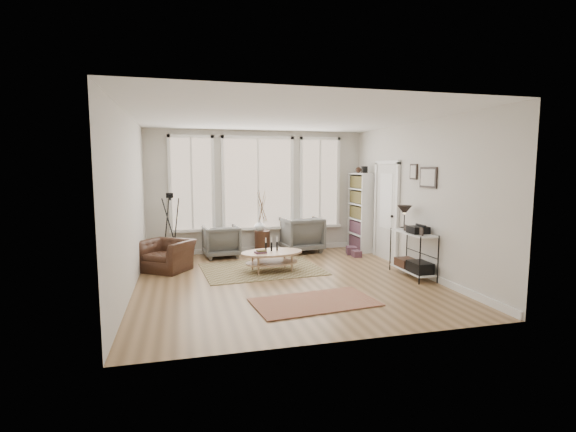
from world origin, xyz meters
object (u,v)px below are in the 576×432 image
object	(u,v)px
armchair_right	(301,234)
accent_chair	(166,255)
low_shelf	(413,249)
coffee_table	(272,256)
armchair_left	(221,241)
side_table	(262,223)
bookcase	(360,212)

from	to	relation	value
armchair_right	accent_chair	world-z (taller)	armchair_right
low_shelf	coffee_table	world-z (taller)	low_shelf
armchair_left	side_table	bearing A→B (deg)	-177.37
bookcase	accent_chair	size ratio (longest dim) A/B	2.23
coffee_table	side_table	bearing A→B (deg)	85.39
low_shelf	accent_chair	bearing A→B (deg)	160.23
side_table	accent_chair	world-z (taller)	side_table
bookcase	low_shelf	bearing A→B (deg)	-91.28
armchair_left	accent_chair	size ratio (longest dim) A/B	0.86
bookcase	coffee_table	world-z (taller)	bookcase
bookcase	armchair_right	distance (m)	1.56
armchair_right	accent_chair	distance (m)	3.31
coffee_table	side_table	distance (m)	1.79
low_shelf	accent_chair	size ratio (longest dim) A/B	1.42
low_shelf	accent_chair	distance (m)	4.78
low_shelf	coffee_table	bearing A→B (deg)	157.72
armchair_left	armchair_right	world-z (taller)	armchair_right
bookcase	side_table	size ratio (longest dim) A/B	1.35
bookcase	coffee_table	bearing A→B (deg)	-149.32
bookcase	low_shelf	size ratio (longest dim) A/B	1.58
bookcase	low_shelf	distance (m)	2.56
coffee_table	armchair_right	bearing A→B (deg)	57.76
coffee_table	bookcase	bearing A→B (deg)	30.68
bookcase	low_shelf	world-z (taller)	bookcase
bookcase	coffee_table	size ratio (longest dim) A/B	1.56
bookcase	low_shelf	xyz separation A→B (m)	(-0.06, -2.52, -0.44)
bookcase	armchair_right	bearing A→B (deg)	171.15
armchair_left	accent_chair	world-z (taller)	armchair_left
side_table	accent_chair	size ratio (longest dim) A/B	1.65
side_table	accent_chair	xyz separation A→B (m)	(-2.15, -1.13, -0.43)
accent_chair	bookcase	bearing A→B (deg)	46.25
low_shelf	armchair_left	distance (m)	4.23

